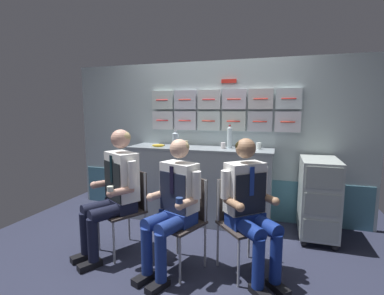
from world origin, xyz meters
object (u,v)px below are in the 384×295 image
folding_chair_by_counter (239,213)px  snack_banana (158,145)px  crew_member_right (173,201)px  water_bottle_clear (175,140)px  folding_chair_left (129,201)px  paper_cup_blue (223,145)px  folding_chair_right (185,212)px  crew_member_by_counter (250,202)px  crew_member_left (115,186)px  service_trolley (318,196)px

folding_chair_by_counter → snack_banana: bearing=144.5°
crew_member_right → water_bottle_clear: bearing=109.5°
folding_chair_left → snack_banana: bearing=92.8°
crew_member_right → paper_cup_blue: crew_member_right is taller
folding_chair_left → folding_chair_right: bearing=-9.6°
folding_chair_right → snack_banana: size_ratio=4.94×
folding_chair_left → water_bottle_clear: 1.03m
snack_banana → paper_cup_blue: bearing=6.9°
paper_cup_blue → snack_banana: bearing=-173.1°
folding_chair_left → water_bottle_clear: (0.22, 0.82, 0.58)m
folding_chair_left → paper_cup_blue: paper_cup_blue is taller
folding_chair_right → crew_member_by_counter: bearing=-1.0°
folding_chair_left → paper_cup_blue: 1.37m
crew_member_left → crew_member_right: size_ratio=1.05×
service_trolley → folding_chair_by_counter: bearing=-132.2°
water_bottle_clear → snack_banana: 0.28m
crew_member_right → water_bottle_clear: 1.23m
folding_chair_by_counter → water_bottle_clear: bearing=139.1°
service_trolley → snack_banana: 2.07m
service_trolley → folding_chair_left: size_ratio=1.10×
crew_member_by_counter → folding_chair_left: bearing=174.5°
service_trolley → crew_member_by_counter: bearing=-124.6°
folding_chair_right → crew_member_right: crew_member_right is taller
service_trolley → folding_chair_left: (-1.96, -0.87, 0.02)m
folding_chair_left → service_trolley: bearing=24.0°
crew_member_by_counter → snack_banana: bearing=143.2°
folding_chair_left → crew_member_by_counter: (1.27, -0.12, 0.16)m
water_bottle_clear → crew_member_right: bearing=-70.5°
crew_member_by_counter → water_bottle_clear: size_ratio=5.36×
folding_chair_by_counter → water_bottle_clear: size_ratio=3.66×
folding_chair_by_counter → crew_member_right: bearing=-154.8°
crew_member_by_counter → snack_banana: 1.68m
folding_chair_left → folding_chair_by_counter: same height
folding_chair_left → folding_chair_right: 0.67m
service_trolley → crew_member_right: 1.78m
folding_chair_right → folding_chair_by_counter: bearing=12.6°
crew_member_left → folding_chair_by_counter: bearing=6.2°
crew_member_left → paper_cup_blue: (0.90, 1.10, 0.32)m
folding_chair_left → folding_chair_right: (0.66, -0.11, 0.00)m
water_bottle_clear → crew_member_by_counter: bearing=-41.9°
folding_chair_left → crew_member_right: (0.60, -0.26, 0.15)m
water_bottle_clear → snack_banana: bearing=170.8°
crew_member_by_counter → service_trolley: bearing=55.4°
service_trolley → folding_chair_right: bearing=-142.7°
service_trolley → crew_member_left: size_ratio=0.72×
folding_chair_by_counter → paper_cup_blue: 1.15m
folding_chair_by_counter → crew_member_by_counter: bearing=-48.9°
service_trolley → crew_member_by_counter: 1.22m
crew_member_right → crew_member_by_counter: size_ratio=0.99×
crew_member_by_counter → paper_cup_blue: size_ratio=15.92×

